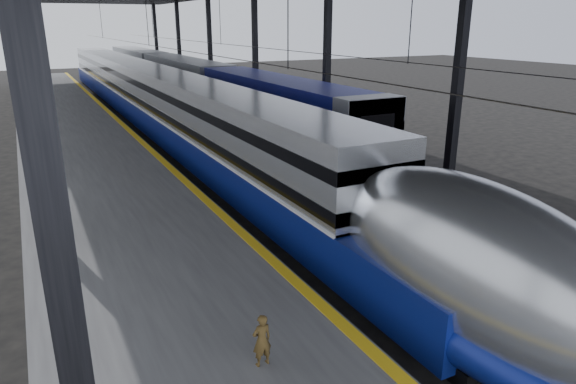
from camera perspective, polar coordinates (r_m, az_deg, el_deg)
ground at (r=13.75m, az=2.15°, el=-11.83°), size 160.00×160.00×0.00m
platform at (r=31.09m, az=-22.29°, el=5.05°), size 6.00×80.00×1.00m
yellow_strip at (r=31.33m, az=-17.31°, el=6.63°), size 0.30×80.00×0.01m
rails at (r=32.78m, az=-8.18°, el=6.11°), size 6.52×80.00×0.16m
tgv_train at (r=35.77m, az=-14.41°, el=9.70°), size 2.83×65.20×4.06m
second_train at (r=46.38m, az=-11.17°, el=11.92°), size 2.88×56.05×3.97m
child at (r=9.54m, az=-2.93°, el=-16.12°), size 0.39×0.27×1.02m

